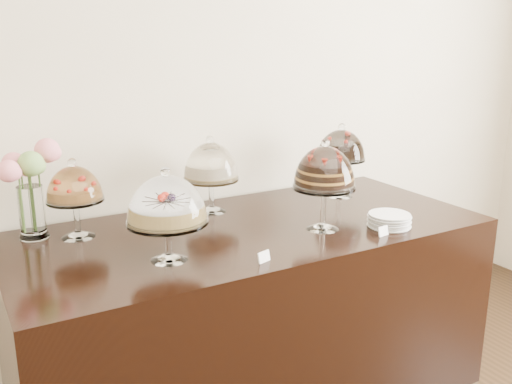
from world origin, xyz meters
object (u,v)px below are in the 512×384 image
cake_stand_sugar_sponge (167,204)px  cake_stand_cheesecake (211,165)px  flower_vase (29,180)px  cake_stand_dark_choco (341,148)px  plate_stack (389,220)px  cake_stand_choco_layer (324,171)px  display_counter (251,314)px  cake_stand_fruit_tart (74,188)px

cake_stand_sugar_sponge → cake_stand_cheesecake: 0.66m
flower_vase → cake_stand_cheesecake: bearing=-2.4°
cake_stand_dark_choco → plate_stack: (-0.12, -0.54, -0.24)m
cake_stand_choco_layer → cake_stand_cheesecake: (-0.33, 0.50, -0.03)m
display_counter → plate_stack: (0.56, -0.32, 0.48)m
cake_stand_cheesecake → cake_stand_fruit_tart: bearing=-175.8°
cake_stand_dark_choco → cake_stand_cheesecake: bearing=173.0°
flower_vase → cake_stand_dark_choco: bearing=-4.5°
display_counter → cake_stand_choco_layer: (0.27, -0.19, 0.72)m
cake_stand_fruit_tart → display_counter: bearing=-19.4°
display_counter → cake_stand_fruit_tart: cake_stand_fruit_tart is taller
cake_stand_choco_layer → cake_stand_dark_choco: bearing=44.7°
display_counter → cake_stand_fruit_tart: 1.03m
cake_stand_sugar_sponge → cake_stand_cheesecake: size_ratio=0.98×
display_counter → cake_stand_fruit_tart: (-0.73, 0.26, 0.67)m
display_counter → flower_vase: 1.20m
cake_stand_fruit_tart → plate_stack: cake_stand_fruit_tart is taller
cake_stand_cheesecake → cake_stand_dark_choco: size_ratio=0.96×
cake_stand_cheesecake → cake_stand_dark_choco: bearing=-7.0°
display_counter → cake_stand_cheesecake: bearing=100.1°
display_counter → cake_stand_sugar_sponge: cake_stand_sugar_sponge is taller
cake_stand_cheesecake → cake_stand_fruit_tart: 0.68m
cake_stand_cheesecake → cake_stand_sugar_sponge: bearing=-130.4°
flower_vase → plate_stack: (1.46, -0.66, -0.23)m
cake_stand_sugar_sponge → cake_stand_choco_layer: size_ratio=0.90×
display_counter → plate_stack: bearing=-29.7°
cake_stand_sugar_sponge → flower_vase: bearing=128.0°
display_counter → plate_stack: size_ratio=11.19×
plate_stack → cake_stand_dark_choco: bearing=77.0°
cake_stand_fruit_tart → plate_stack: size_ratio=1.81×
cake_stand_sugar_sponge → cake_stand_cheesecake: bearing=49.6°
cake_stand_cheesecake → flower_vase: 0.85m
cake_stand_dark_choco → cake_stand_sugar_sponge: bearing=-160.6°
cake_stand_dark_choco → flower_vase: bearing=175.5°
cake_stand_sugar_sponge → cake_stand_cheesecake: (0.43, 0.50, 0.01)m
cake_stand_fruit_tart → cake_stand_sugar_sponge: bearing=-60.9°
cake_stand_cheesecake → flower_vase: bearing=177.6°
cake_stand_dark_choco → flower_vase: 1.59m
cake_stand_sugar_sponge → plate_stack: bearing=-6.9°
cake_stand_sugar_sponge → cake_stand_fruit_tart: bearing=119.1°
cake_stand_cheesecake → cake_stand_choco_layer: bearing=-56.6°
cake_stand_fruit_tart → flower_vase: bearing=153.2°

